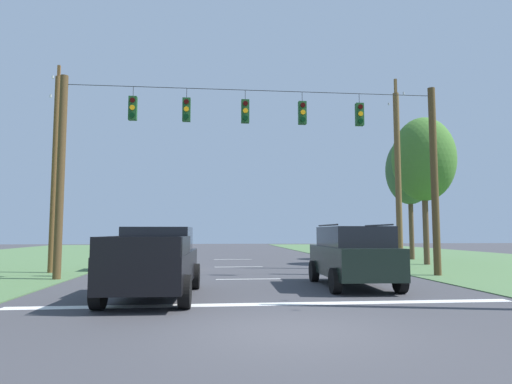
# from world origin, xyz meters

# --- Properties ---
(ground_plane) EXTENTS (120.00, 120.00, 0.00)m
(ground_plane) POSITION_xyz_m (0.00, 0.00, 0.00)
(ground_plane) COLOR #3D3D42
(shoulder_grass_right) EXTENTS (16.00, 80.00, 0.03)m
(shoulder_grass_right) POSITION_xyz_m (14.74, 15.00, 0.01)
(shoulder_grass_right) COLOR #4D7143
(shoulder_grass_right) RESTS_ON ground
(stop_bar_stripe) EXTENTS (12.81, 0.45, 0.01)m
(stop_bar_stripe) POSITION_xyz_m (0.00, 3.01, 0.00)
(stop_bar_stripe) COLOR white
(stop_bar_stripe) RESTS_ON ground
(lane_dash_0) EXTENTS (2.50, 0.15, 0.01)m
(lane_dash_0) POSITION_xyz_m (0.00, 9.01, 0.00)
(lane_dash_0) COLOR white
(lane_dash_0) RESTS_ON ground
(lane_dash_1) EXTENTS (2.50, 0.15, 0.01)m
(lane_dash_1) POSITION_xyz_m (0.00, 15.04, 0.00)
(lane_dash_1) COLOR white
(lane_dash_1) RESTS_ON ground
(lane_dash_2) EXTENTS (2.50, 0.15, 0.01)m
(lane_dash_2) POSITION_xyz_m (0.00, 21.34, 0.00)
(lane_dash_2) COLOR white
(lane_dash_2) RESTS_ON ground
(overhead_signal_span) EXTENTS (15.41, 0.31, 7.94)m
(overhead_signal_span) POSITION_xyz_m (0.24, 9.45, 4.57)
(overhead_signal_span) COLOR #503C22
(overhead_signal_span) RESTS_ON ground
(pickup_truck) EXTENTS (2.42, 5.46, 1.95)m
(pickup_truck) POSITION_xyz_m (-3.00, 4.50, 0.97)
(pickup_truck) COLOR black
(pickup_truck) RESTS_ON ground
(suv_black) EXTENTS (2.36, 4.87, 2.05)m
(suv_black) POSITION_xyz_m (3.23, 6.23, 1.06)
(suv_black) COLOR black
(suv_black) RESTS_ON ground
(distant_car_crossing_white) EXTENTS (4.38, 2.17, 1.52)m
(distant_car_crossing_white) POSITION_xyz_m (-4.59, 13.47, 0.79)
(distant_car_crossing_white) COLOR silver
(distant_car_crossing_white) RESTS_ON ground
(utility_pole_mid_right) EXTENTS (0.29, 1.89, 9.46)m
(utility_pole_mid_right) POSITION_xyz_m (7.70, 12.69, 4.54)
(utility_pole_mid_right) COLOR brown
(utility_pole_mid_right) RESTS_ON ground
(utility_pole_near_left) EXTENTS (0.28, 1.88, 9.39)m
(utility_pole_near_left) POSITION_xyz_m (-8.42, 12.30, 4.71)
(utility_pole_near_left) COLOR brown
(utility_pole_near_left) RESTS_ON ground
(tree_roadside_right) EXTENTS (3.46, 3.46, 8.22)m
(tree_roadside_right) POSITION_xyz_m (10.36, 15.33, 5.84)
(tree_roadside_right) COLOR brown
(tree_roadside_right) RESTS_ON ground
(tree_roadside_far_right) EXTENTS (3.10, 3.10, 8.10)m
(tree_roadside_far_right) POSITION_xyz_m (11.60, 19.78, 5.82)
(tree_roadside_far_right) COLOR brown
(tree_roadside_far_right) RESTS_ON ground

